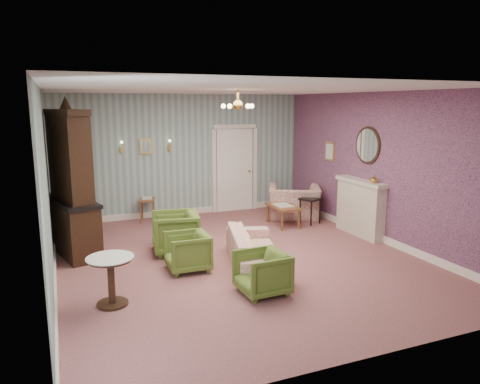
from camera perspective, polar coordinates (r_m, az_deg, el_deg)
name	(u,v)px	position (r m, az deg, el deg)	size (l,w,h in m)	color
floor	(238,258)	(8.10, -0.24, -8.27)	(7.00, 7.00, 0.00)	#925655
ceiling	(238,89)	(7.65, -0.26, 12.71)	(7.00, 7.00, 0.00)	white
wall_back	(184,156)	(11.04, -7.08, 4.55)	(6.00, 6.00, 0.00)	gray
wall_front	(369,228)	(4.75, 15.78, -4.34)	(6.00, 6.00, 0.00)	gray
wall_left	(47,189)	(7.20, -23.01, 0.34)	(7.00, 7.00, 0.00)	gray
wall_right	(381,168)	(9.27, 17.23, 2.93)	(7.00, 7.00, 0.00)	gray
wall_right_floral	(380,168)	(9.27, 17.16, 2.93)	(7.00, 7.00, 0.00)	#BA5D76
door	(235,168)	(11.45, -0.68, 3.00)	(1.12, 0.12, 2.16)	white
olive_chair_a	(262,271)	(6.56, 2.77, -9.83)	(0.66, 0.62, 0.68)	#536A25
olive_chair_b	(187,250)	(7.49, -6.61, -7.20)	(0.66, 0.62, 0.68)	#536A25
olive_chair_c	(175,230)	(8.37, -8.12, -4.78)	(0.80, 0.75, 0.82)	#536A25
sofa_chintz	(256,243)	(7.61, 2.01, -6.44)	(2.01, 0.59, 0.79)	#A54245
wingback_chair	(294,196)	(10.84, 6.80, -0.56)	(1.18, 0.76, 1.03)	#A54245
dresser	(69,179)	(8.58, -20.56, 1.56)	(0.57, 1.64, 2.74)	black
fireplace	(360,208)	(9.65, 14.80, -1.90)	(0.30, 1.40, 1.16)	beige
mantel_vase	(374,179)	(9.21, 16.38, 1.56)	(0.15, 0.15, 0.15)	gold
oval_mirror	(367,145)	(9.52, 15.66, 5.64)	(0.04, 0.76, 0.84)	white
framed_print	(330,151)	(10.64, 11.18, 5.00)	(0.04, 0.34, 0.42)	gold
coffee_table	(283,215)	(10.19, 5.38, -2.91)	(0.50, 0.90, 0.46)	brown
side_table_black	(310,211)	(10.40, 8.74, -2.35)	(0.39, 0.39, 0.59)	black
pedestal_table	(111,281)	(6.43, -15.80, -10.66)	(0.63, 0.63, 0.68)	black
nesting_table	(147,209)	(10.68, -11.51, -2.11)	(0.35, 0.45, 0.58)	brown
gilt_mirror_back	(146,147)	(10.77, -11.70, 5.59)	(0.28, 0.06, 0.36)	gold
sconce_left	(122,147)	(10.67, -14.59, 5.41)	(0.16, 0.12, 0.30)	gold
sconce_right	(169,146)	(10.87, -8.82, 5.73)	(0.16, 0.12, 0.30)	gold
chandelier	(238,106)	(7.64, -0.26, 10.69)	(0.56, 0.56, 0.36)	gold
burgundy_cushion	(295,199)	(10.70, 6.95, -0.91)	(0.38, 0.10, 0.38)	maroon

